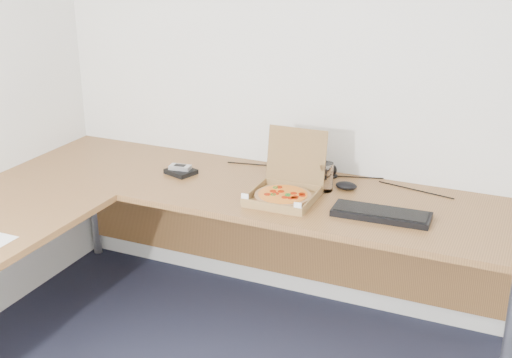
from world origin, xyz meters
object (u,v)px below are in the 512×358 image
at_px(pizza_box, 284,192).
at_px(desk, 150,215).
at_px(drinking_glass, 325,177).
at_px(wallet, 181,172).
at_px(keyboard, 381,214).

bearing_deg(pizza_box, desk, -146.88).
xyz_separation_m(drinking_glass, wallet, (-0.72, -0.08, -0.06)).
height_order(pizza_box, drinking_glass, pizza_box).
distance_m(desk, pizza_box, 0.61).
relative_size(desk, drinking_glass, 18.51).
bearing_deg(keyboard, wallet, 171.05).
bearing_deg(keyboard, desk, -163.80).
distance_m(keyboard, wallet, 1.05).
bearing_deg(desk, pizza_box, 34.31).
height_order(desk, pizza_box, pizza_box).
bearing_deg(wallet, desk, -60.13).
height_order(desk, keyboard, keyboard).
bearing_deg(wallet, keyboard, 11.47).
bearing_deg(keyboard, pizza_box, 175.22).
bearing_deg(drinking_glass, wallet, -174.01).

